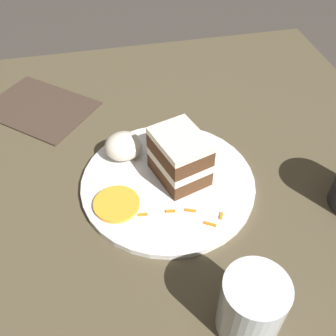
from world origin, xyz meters
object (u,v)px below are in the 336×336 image
at_px(orange_garnish, 117,204).
at_px(drinking_glass, 251,309).
at_px(menu_card, 40,108).
at_px(plate, 168,183).
at_px(cake_slice, 180,157).
at_px(cream_dollop, 123,146).

relative_size(orange_garnish, drinking_glass, 0.76).
height_order(orange_garnish, menu_card, orange_garnish).
distance_m(plate, drinking_glass, 0.26).
bearing_deg(plate, cake_slice, 22.36).
relative_size(cake_slice, cream_dollop, 1.67).
bearing_deg(menu_card, plate, 79.93).
xyz_separation_m(cake_slice, drinking_glass, (0.03, -0.26, -0.01)).
height_order(cream_dollop, menu_card, cream_dollop).
bearing_deg(plate, orange_garnish, -158.83).
xyz_separation_m(orange_garnish, drinking_glass, (0.14, -0.21, 0.03)).
xyz_separation_m(plate, orange_garnish, (-0.09, -0.03, 0.01)).
relative_size(cake_slice, menu_card, 0.53).
xyz_separation_m(orange_garnish, menu_card, (-0.12, 0.29, -0.01)).
relative_size(plate, cake_slice, 2.63).
bearing_deg(menu_card, cream_dollop, 79.57).
bearing_deg(cake_slice, plate, 4.98).
xyz_separation_m(plate, drinking_glass, (0.05, -0.25, 0.04)).
relative_size(cream_dollop, menu_card, 0.32).
distance_m(orange_garnish, drinking_glass, 0.25).
distance_m(drinking_glass, menu_card, 0.57).
relative_size(plate, orange_garnish, 3.99).
height_order(drinking_glass, menu_card, drinking_glass).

